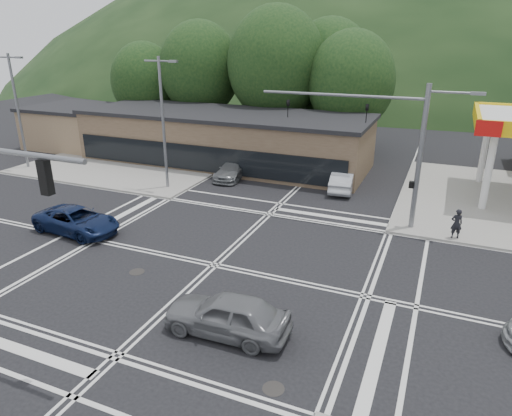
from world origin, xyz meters
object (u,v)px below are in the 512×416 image
at_px(car_grey_center, 227,314).
at_px(car_northbound, 233,170).
at_px(car_queue_a, 343,180).
at_px(pedestrian, 457,224).
at_px(car_blue_west, 77,220).
at_px(car_queue_b, 348,159).

xyz_separation_m(car_grey_center, car_northbound, (-8.24, 17.59, -0.14)).
bearing_deg(car_queue_a, car_grey_center, 83.65).
distance_m(car_northbound, pedestrian, 16.76).
height_order(car_blue_west, pedestrian, pedestrian).
bearing_deg(car_northbound, car_grey_center, -68.77).
relative_size(car_northbound, pedestrian, 2.77).
height_order(car_queue_b, car_northbound, car_queue_b).
bearing_deg(car_northbound, car_queue_b, 37.43).
height_order(car_grey_center, car_northbound, car_grey_center).
bearing_deg(car_grey_center, pedestrian, 145.51).
bearing_deg(car_queue_b, car_queue_a, 100.52).
xyz_separation_m(car_blue_west, car_northbound, (3.51, 12.59, -0.05)).
bearing_deg(car_northbound, car_queue_a, -1.08).
xyz_separation_m(car_northbound, pedestrian, (15.80, -5.59, 0.31)).
xyz_separation_m(car_queue_a, pedestrian, (7.40, -6.00, 0.25)).
bearing_deg(car_blue_west, car_queue_b, -25.02).
distance_m(car_blue_west, car_queue_b, 22.00).
distance_m(car_queue_a, car_northbound, 8.41).
bearing_deg(car_queue_a, pedestrian, 135.14).
bearing_deg(car_queue_b, pedestrian, 126.06).
height_order(car_grey_center, pedestrian, pedestrian).
distance_m(car_grey_center, car_queue_a, 18.00).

